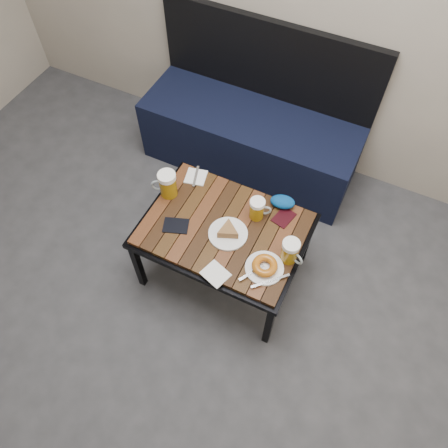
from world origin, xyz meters
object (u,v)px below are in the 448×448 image
at_px(cafe_table, 224,232).
at_px(passport_burgundy, 284,217).
at_px(bench, 252,133).
at_px(beer_mug_centre, 257,209).
at_px(plate_pie, 228,232).
at_px(passport_navy, 176,226).
at_px(knit_pouch, 283,202).
at_px(beer_mug_right, 290,251).
at_px(beer_mug_left, 167,184).
at_px(plate_bagel, 265,267).

bearing_deg(cafe_table, passport_burgundy, 36.71).
height_order(bench, beer_mug_centre, bench).
bearing_deg(plate_pie, passport_burgundy, 45.72).
xyz_separation_m(bench, passport_navy, (-0.01, -0.96, 0.20)).
bearing_deg(bench, plate_pie, -73.96).
height_order(bench, passport_navy, bench).
bearing_deg(beer_mug_centre, knit_pouch, 28.53).
bearing_deg(beer_mug_right, bench, 144.35).
relative_size(beer_mug_left, beer_mug_right, 1.13).
distance_m(bench, cafe_table, 0.90).
bearing_deg(beer_mug_left, passport_burgundy, 168.65).
height_order(cafe_table, beer_mug_centre, beer_mug_centre).
relative_size(beer_mug_centre, knit_pouch, 0.96).
distance_m(cafe_table, beer_mug_right, 0.38).
bearing_deg(beer_mug_right, knit_pouch, 138.60).
height_order(passport_navy, passport_burgundy, same).
distance_m(plate_pie, passport_burgundy, 0.31).
height_order(plate_pie, passport_burgundy, plate_pie).
distance_m(bench, beer_mug_right, 1.09).
distance_m(passport_navy, passport_burgundy, 0.56).
bearing_deg(beer_mug_right, passport_navy, -151.48).
bearing_deg(bench, knit_pouch, -54.27).
bearing_deg(passport_navy, beer_mug_right, 77.14).
distance_m(beer_mug_left, plate_pie, 0.42).
height_order(beer_mug_left, beer_mug_centre, beer_mug_left).
height_order(beer_mug_centre, plate_bagel, beer_mug_centre).
bearing_deg(beer_mug_centre, bench, 90.45).
distance_m(beer_mug_centre, passport_navy, 0.42).
height_order(plate_bagel, passport_navy, plate_bagel).
distance_m(bench, passport_navy, 0.98).
bearing_deg(plate_bagel, beer_mug_centre, 120.33).
bearing_deg(knit_pouch, plate_bagel, -80.57).
relative_size(cafe_table, beer_mug_left, 5.46).
xyz_separation_m(bench, knit_pouch, (0.43, -0.60, 0.23)).
height_order(bench, knit_pouch, bench).
bearing_deg(knit_pouch, beer_mug_left, -161.37).
relative_size(beer_mug_left, plate_bagel, 0.70).
relative_size(beer_mug_right, plate_bagel, 0.62).
height_order(bench, passport_burgundy, bench).
xyz_separation_m(bench, cafe_table, (0.22, -0.86, 0.16)).
bearing_deg(plate_pie, cafe_table, 140.13).
bearing_deg(passport_burgundy, beer_mug_centre, -145.23).
bearing_deg(bench, passport_navy, -90.32).
relative_size(beer_mug_right, plate_pie, 0.69).
relative_size(plate_pie, passport_navy, 1.56).
bearing_deg(cafe_table, beer_mug_centre, 48.27).
bearing_deg(plate_pie, plate_bagel, -22.43).
relative_size(cafe_table, knit_pouch, 6.45).
distance_m(plate_pie, plate_bagel, 0.26).
bearing_deg(passport_navy, bench, 159.41).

